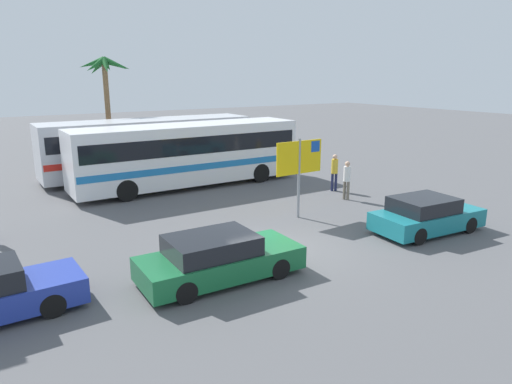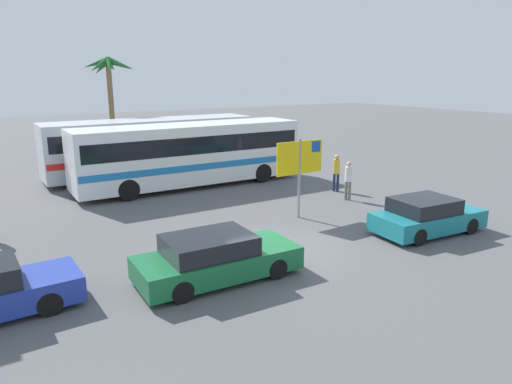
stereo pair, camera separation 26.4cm
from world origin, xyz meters
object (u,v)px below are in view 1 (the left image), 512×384
object	(u,v)px
car_green	(218,258)
car_teal	(426,215)
bus_front_coach	(188,152)
ferry_sign	(300,160)
bus_rear_coach	(149,144)
pedestrian_near_sign	(347,177)
pedestrian_crossing_lot	(335,169)

from	to	relation	value
car_green	car_teal	distance (m)	8.28
bus_front_coach	ferry_sign	size ratio (longest dim) A/B	3.64
car_green	car_teal	bearing A→B (deg)	-2.00
bus_rear_coach	pedestrian_near_sign	bearing A→B (deg)	-60.10
ferry_sign	car_green	world-z (taller)	ferry_sign
car_teal	pedestrian_near_sign	distance (m)	5.01
bus_rear_coach	car_green	size ratio (longest dim) A/B	2.53
car_green	pedestrian_crossing_lot	size ratio (longest dim) A/B	2.53
bus_front_coach	pedestrian_crossing_lot	size ratio (longest dim) A/B	6.39
ferry_sign	car_green	bearing A→B (deg)	-149.71
bus_front_coach	pedestrian_crossing_lot	distance (m)	7.42
pedestrian_near_sign	pedestrian_crossing_lot	bearing A→B (deg)	-133.24
ferry_sign	car_green	size ratio (longest dim) A/B	0.69
bus_front_coach	ferry_sign	world-z (taller)	ferry_sign
car_green	pedestrian_near_sign	size ratio (longest dim) A/B	2.58
bus_front_coach	car_green	world-z (taller)	bus_front_coach
car_green	pedestrian_near_sign	xyz separation A→B (m)	(9.01, 4.46, 0.42)
bus_rear_coach	pedestrian_crossing_lot	xyz separation A→B (m)	(6.37, -8.41, -0.70)
car_green	pedestrian_crossing_lot	world-z (taller)	pedestrian_crossing_lot
bus_rear_coach	car_teal	size ratio (longest dim) A/B	2.74
ferry_sign	pedestrian_crossing_lot	size ratio (longest dim) A/B	1.75
bus_front_coach	pedestrian_near_sign	xyz separation A→B (m)	(4.99, -6.34, -0.72)
bus_front_coach	pedestrian_crossing_lot	xyz separation A→B (m)	(5.63, -4.79, -0.70)
bus_front_coach	car_green	bearing A→B (deg)	-110.42
bus_front_coach	bus_rear_coach	xyz separation A→B (m)	(-0.74, 3.62, 0.00)
car_teal	pedestrian_crossing_lot	bearing A→B (deg)	82.34
bus_front_coach	car_teal	distance (m)	12.11
bus_front_coach	pedestrian_crossing_lot	world-z (taller)	bus_front_coach
pedestrian_crossing_lot	ferry_sign	bearing A→B (deg)	148.20
ferry_sign	car_teal	world-z (taller)	ferry_sign
pedestrian_crossing_lot	pedestrian_near_sign	size ratio (longest dim) A/B	1.02
bus_rear_coach	pedestrian_near_sign	world-z (taller)	bus_rear_coach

